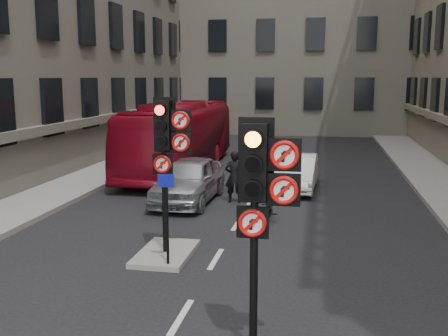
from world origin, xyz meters
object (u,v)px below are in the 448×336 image
at_px(signal_near, 261,188).
at_px(car_white, 297,172).
at_px(motorcycle, 269,204).
at_px(motorcyclist, 234,177).
at_px(car_silver, 189,180).
at_px(car_pink, 273,166).
at_px(signal_far, 167,142).
at_px(bus_red, 181,137).
at_px(info_sign, 167,206).

xyz_separation_m(signal_near, car_white, (-0.06, 12.05, -1.94)).
bearing_deg(motorcycle, signal_near, -86.94).
bearing_deg(motorcyclist, car_silver, -3.65).
xyz_separation_m(car_silver, car_pink, (2.47, 3.76, -0.09)).
height_order(signal_far, motorcyclist, signal_far).
bearing_deg(car_white, car_silver, -140.38).
bearing_deg(car_pink, motorcyclist, -99.91).
height_order(car_silver, car_white, car_silver).
distance_m(car_pink, bus_red, 4.79).
xyz_separation_m(signal_near, signal_far, (-2.60, 4.00, 0.12)).
height_order(signal_far, car_silver, signal_far).
bearing_deg(motorcyclist, signal_far, 73.74).
xyz_separation_m(signal_far, motorcyclist, (0.60, 5.55, -1.83)).
relative_size(signal_far, car_white, 0.91).
height_order(bus_red, motorcyclist, bus_red).
xyz_separation_m(car_pink, info_sign, (-1.34, -9.95, 0.75)).
bearing_deg(motorcycle, bus_red, 120.18).
height_order(car_silver, info_sign, info_sign).
bearing_deg(signal_far, car_silver, 99.60).
bearing_deg(car_silver, bus_red, 109.73).
relative_size(signal_far, motorcyclist, 2.06).
height_order(motorcycle, motorcyclist, motorcyclist).
xyz_separation_m(signal_far, bus_red, (-2.75, 11.05, -1.19)).
xyz_separation_m(car_pink, motorcycle, (0.43, -5.72, -0.13)).
bearing_deg(bus_red, signal_near, -70.87).
bearing_deg(motorcycle, signal_far, -121.82).
distance_m(signal_far, motorcycle, 4.51).
bearing_deg(info_sign, signal_near, -65.75).
distance_m(car_silver, car_white, 4.36).
distance_m(car_pink, motorcycle, 5.74).
height_order(car_silver, motorcyclist, motorcyclist).
relative_size(bus_red, motorcyclist, 6.26).
distance_m(motorcycle, motorcyclist, 2.57).
relative_size(car_pink, motorcycle, 2.57).
bearing_deg(motorcycle, car_silver, 144.18).
distance_m(signal_far, car_silver, 5.80).
bearing_deg(bus_red, car_white, -29.98).
xyz_separation_m(motorcycle, info_sign, (-1.77, -4.23, 0.88)).
relative_size(signal_far, info_sign, 1.79).
height_order(car_pink, info_sign, info_sign).
distance_m(motorcyclist, info_sign, 6.40).
bearing_deg(signal_far, motorcyclist, 83.85).
bearing_deg(signal_far, info_sign, -75.20).
xyz_separation_m(signal_far, car_silver, (-0.91, 5.38, -1.95)).
bearing_deg(signal_near, car_white, 90.27).
height_order(signal_far, motorcycle, signal_far).
height_order(car_pink, motorcycle, car_pink).
bearing_deg(info_sign, signal_far, 92.25).
relative_size(car_silver, car_pink, 0.97).
bearing_deg(car_silver, car_pink, 58.42).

